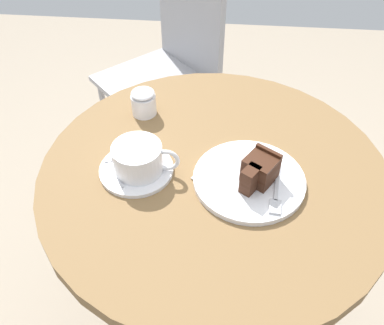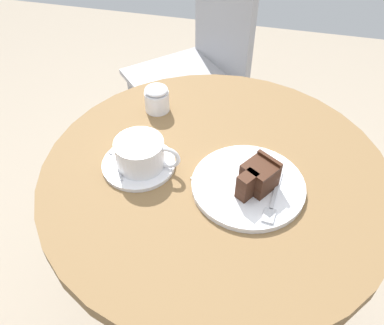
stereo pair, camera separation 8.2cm
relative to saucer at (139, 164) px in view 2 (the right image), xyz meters
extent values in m
cube|color=gray|center=(0.16, 0.02, -0.74)|extent=(4.40, 4.40, 0.01)
cylinder|color=brown|center=(0.16, 0.02, -0.02)|extent=(0.75, 0.75, 0.03)
cylinder|color=#B7B7BC|center=(0.16, 0.02, -0.38)|extent=(0.07, 0.07, 0.67)
cylinder|color=#B7B7BC|center=(0.16, 0.02, -0.72)|extent=(0.34, 0.34, 0.02)
cylinder|color=white|center=(0.00, 0.00, 0.00)|extent=(0.16, 0.16, 0.01)
cylinder|color=white|center=(0.01, 0.00, 0.03)|extent=(0.10, 0.10, 0.06)
cylinder|color=beige|center=(0.01, 0.00, 0.06)|extent=(0.09, 0.09, 0.00)
torus|color=white|center=(0.07, 0.00, 0.03)|extent=(0.06, 0.01, 0.06)
cube|color=#B7B7BC|center=(-0.04, -0.02, 0.01)|extent=(0.05, 0.07, 0.00)
ellipsoid|color=#B7B7BC|center=(-0.06, 0.02, 0.01)|extent=(0.02, 0.02, 0.00)
cylinder|color=white|center=(0.24, -0.01, 0.00)|extent=(0.23, 0.23, 0.01)
cube|color=#422619|center=(0.26, -0.01, 0.02)|extent=(0.08, 0.08, 0.02)
cube|color=#422619|center=(0.24, -0.04, 0.02)|extent=(0.04, 0.05, 0.02)
cube|color=#381C0F|center=(0.26, -0.01, 0.03)|extent=(0.08, 0.08, 0.01)
cube|color=#381C0F|center=(0.24, -0.04, 0.03)|extent=(0.04, 0.05, 0.01)
cube|color=#422619|center=(0.26, -0.01, 0.05)|extent=(0.08, 0.08, 0.02)
cube|color=#422619|center=(0.24, -0.04, 0.05)|extent=(0.04, 0.05, 0.02)
cube|color=#381C0F|center=(0.26, -0.01, 0.06)|extent=(0.08, 0.08, 0.01)
cube|color=#381C0F|center=(0.24, -0.04, 0.06)|extent=(0.04, 0.05, 0.01)
cube|color=#381C0F|center=(0.27, 0.01, 0.04)|extent=(0.05, 0.04, 0.06)
cube|color=#B7B7BC|center=(0.29, -0.02, 0.01)|extent=(0.02, 0.11, 0.00)
cube|color=#B7B7BC|center=(0.29, -0.08, 0.01)|extent=(0.03, 0.04, 0.00)
cube|color=silver|center=(0.21, 0.01, 0.00)|extent=(0.18, 0.18, 0.00)
cube|color=silver|center=(0.20, 0.00, 0.00)|extent=(0.17, 0.17, 0.00)
cylinder|color=#9E9EA3|center=(-0.32, 0.75, -0.51)|extent=(0.02, 0.02, 0.44)
cylinder|color=#9E9EA3|center=(-0.10, 0.52, -0.51)|extent=(0.02, 0.02, 0.44)
cylinder|color=#9E9EA3|center=(-0.09, 0.97, -0.51)|extent=(0.02, 0.02, 0.44)
cylinder|color=#9E9EA3|center=(0.13, 0.74, -0.51)|extent=(0.02, 0.02, 0.44)
cube|color=#9E9EA3|center=(-0.10, 0.75, -0.28)|extent=(0.54, 0.54, 0.02)
cube|color=#9E9EA3|center=(0.03, 0.87, -0.03)|extent=(0.27, 0.28, 0.49)
cylinder|color=white|center=(-0.02, 0.20, 0.02)|extent=(0.06, 0.06, 0.05)
ellipsoid|color=white|center=(-0.02, 0.20, 0.05)|extent=(0.06, 0.06, 0.02)
camera|label=1|loc=(0.17, -0.59, 0.61)|focal=38.00mm
camera|label=2|loc=(0.25, -0.58, 0.61)|focal=38.00mm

